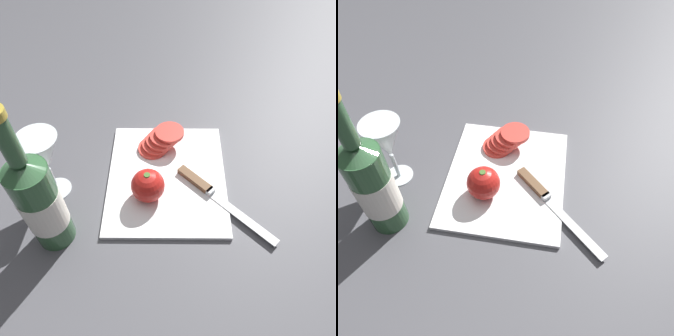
{
  "view_description": "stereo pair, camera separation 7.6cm",
  "coord_description": "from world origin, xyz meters",
  "views": [
    {
      "loc": [
        0.52,
        -0.0,
        0.63
      ],
      "look_at": [
        0.04,
        -0.01,
        0.04
      ],
      "focal_mm": 35.0,
      "sensor_mm": 36.0,
      "label": 1
    },
    {
      "loc": [
        0.51,
        0.07,
        0.63
      ],
      "look_at": [
        0.04,
        -0.01,
        0.04
      ],
      "focal_mm": 35.0,
      "sensor_mm": 36.0,
      "label": 2
    }
  ],
  "objects": [
    {
      "name": "cutting_board",
      "position": [
        0.04,
        -0.01,
        0.01
      ],
      "size": [
        0.33,
        0.28,
        0.01
      ],
      "color": "white",
      "rests_on": "ground_plane"
    },
    {
      "name": "wine_bottle",
      "position": [
        0.19,
        -0.24,
        0.12
      ],
      "size": [
        0.08,
        0.08,
        0.34
      ],
      "color": "#2D5633",
      "rests_on": "ground_plane"
    },
    {
      "name": "ground_plane",
      "position": [
        0.0,
        0.0,
        0.0
      ],
      "size": [
        3.0,
        3.0,
        0.0
      ],
      "primitive_type": "plane",
      "color": "#4C4C51"
    },
    {
      "name": "wine_glass",
      "position": [
        0.07,
        -0.26,
        0.12
      ],
      "size": [
        0.09,
        0.09,
        0.17
      ],
      "color": "silver",
      "rests_on": "ground_plane"
    },
    {
      "name": "whole_tomato",
      "position": [
        0.09,
        -0.05,
        0.05
      ],
      "size": [
        0.08,
        0.08,
        0.08
      ],
      "color": "red",
      "rests_on": "cutting_board"
    },
    {
      "name": "knife",
      "position": [
        0.07,
        0.08,
        0.02
      ],
      "size": [
        0.21,
        0.21,
        0.01
      ],
      "rotation": [
        0.0,
        0.0,
        0.79
      ],
      "color": "silver",
      "rests_on": "cutting_board"
    },
    {
      "name": "tomato_slice_stack_near",
      "position": [
        -0.06,
        -0.02,
        0.03
      ],
      "size": [
        0.09,
        0.11,
        0.05
      ],
      "color": "#D63D33",
      "rests_on": "cutting_board"
    }
  ]
}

